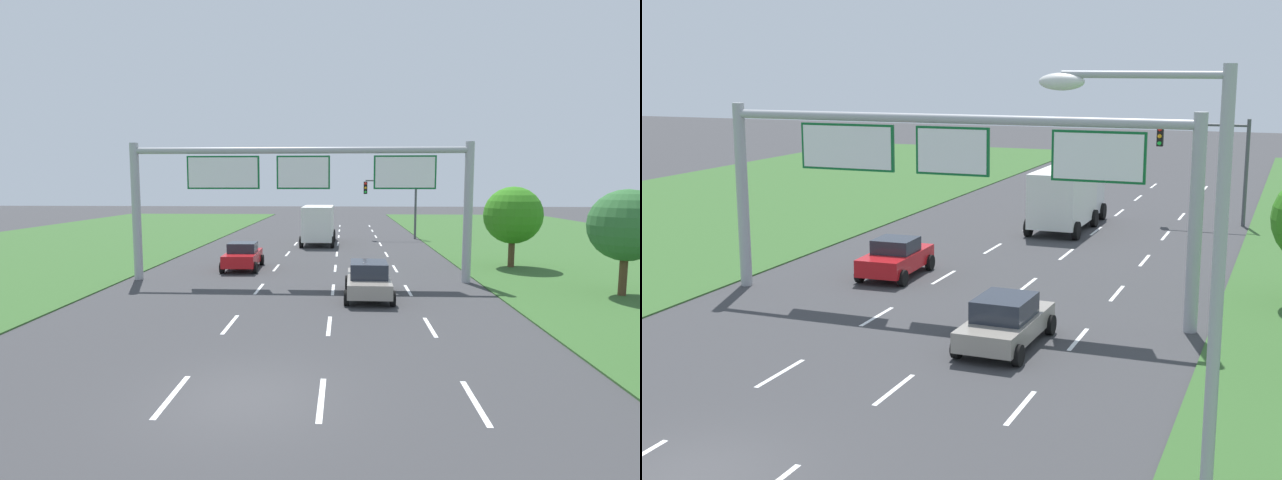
# 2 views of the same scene
# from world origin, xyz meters

# --- Properties ---
(ground_plane) EXTENTS (200.00, 200.00, 0.00)m
(ground_plane) POSITION_xyz_m (0.00, 0.00, 0.00)
(ground_plane) COLOR #38383A
(lane_dashes_inner_left) EXTENTS (0.14, 68.40, 0.01)m
(lane_dashes_inner_left) POSITION_xyz_m (-1.75, 15.00, 0.00)
(lane_dashes_inner_left) COLOR white
(lane_dashes_inner_left) RESTS_ON ground_plane
(lane_dashes_inner_right) EXTENTS (0.14, 68.40, 0.01)m
(lane_dashes_inner_right) POSITION_xyz_m (1.75, 15.00, 0.00)
(lane_dashes_inner_right) COLOR white
(lane_dashes_inner_right) RESTS_ON ground_plane
(lane_dashes_slip) EXTENTS (0.14, 68.40, 0.01)m
(lane_dashes_slip) POSITION_xyz_m (5.25, 15.00, 0.00)
(lane_dashes_slip) COLOR white
(lane_dashes_slip) RESTS_ON ground_plane
(car_lead_silver) EXTENTS (2.16, 4.36, 1.58)m
(car_lead_silver) POSITION_xyz_m (3.33, 10.54, 0.78)
(car_lead_silver) COLOR gray
(car_lead_silver) RESTS_ON ground_plane
(car_mid_lane) EXTENTS (2.17, 4.03, 1.55)m
(car_mid_lane) POSITION_xyz_m (-3.64, 17.52, 0.77)
(car_mid_lane) COLOR red
(car_mid_lane) RESTS_ON ground_plane
(box_truck) EXTENTS (2.73, 7.25, 3.15)m
(box_truck) POSITION_xyz_m (0.16, 30.19, 1.70)
(box_truck) COLOR silver
(box_truck) RESTS_ON ground_plane
(sign_gantry) EXTENTS (17.24, 0.44, 7.00)m
(sign_gantry) POSITION_xyz_m (0.08, 14.08, 4.96)
(sign_gantry) COLOR #9EA0A5
(sign_gantry) RESTS_ON ground_plane
(traffic_light_mast) EXTENTS (4.76, 0.49, 5.60)m
(traffic_light_mast) POSITION_xyz_m (6.72, 34.15, 3.87)
(traffic_light_mast) COLOR #47494F
(traffic_light_mast) RESTS_ON ground_plane
(street_lamp) EXTENTS (2.61, 0.32, 8.50)m
(street_lamp) POSITION_xyz_m (10.11, -2.18, 5.08)
(street_lamp) COLOR #9EA0A5
(street_lamp) RESTS_ON ground_plane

